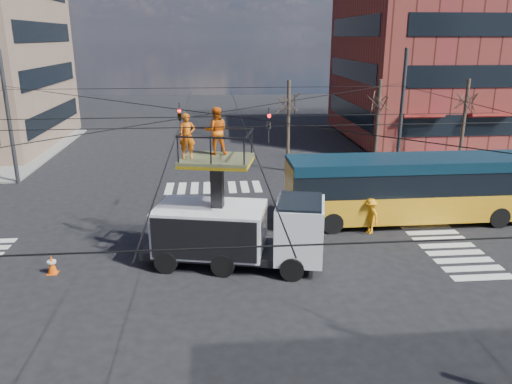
% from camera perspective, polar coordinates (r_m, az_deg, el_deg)
% --- Properties ---
extents(ground, '(120.00, 120.00, 0.00)m').
position_cam_1_polar(ground, '(20.62, -4.67, -7.53)').
color(ground, black).
rests_on(ground, ground).
extents(sidewalk_ne, '(18.00, 18.00, 0.12)m').
position_cam_1_polar(sidewalk_ne, '(45.74, 22.44, 5.19)').
color(sidewalk_ne, slate).
rests_on(sidewalk_ne, ground).
extents(crosswalks, '(22.40, 22.40, 0.02)m').
position_cam_1_polar(crosswalks, '(20.61, -4.67, -7.51)').
color(crosswalks, silver).
rests_on(crosswalks, ground).
extents(building_ne, '(20.06, 16.06, 14.00)m').
position_cam_1_polar(building_ne, '(48.04, 22.85, 14.07)').
color(building_ne, maroon).
rests_on(building_ne, ground).
extents(overhead_network, '(24.24, 24.24, 8.00)m').
position_cam_1_polar(overhead_network, '(19.61, -5.20, 4.41)').
color(overhead_network, '#2D2D30').
rests_on(overhead_network, ground).
extents(tree_a, '(2.00, 2.00, 6.00)m').
position_cam_1_polar(tree_a, '(32.85, 3.76, 10.26)').
color(tree_a, '#382B21').
rests_on(tree_a, ground).
extents(tree_b, '(2.00, 2.00, 6.00)m').
position_cam_1_polar(tree_b, '(34.28, 13.88, 10.10)').
color(tree_b, '#382B21').
rests_on(tree_b, ground).
extents(tree_c, '(2.00, 2.00, 6.00)m').
position_cam_1_polar(tree_c, '(36.65, 22.92, 9.69)').
color(tree_c, '#382B21').
rests_on(tree_c, ground).
extents(utility_truck, '(7.33, 3.85, 6.12)m').
position_cam_1_polar(utility_truck, '(19.35, -2.05, -2.70)').
color(utility_truck, black).
rests_on(utility_truck, ground).
extents(city_bus, '(12.40, 2.71, 3.20)m').
position_cam_1_polar(city_bus, '(25.14, 17.76, 0.50)').
color(city_bus, gold).
rests_on(city_bus, ground).
extents(traffic_cone, '(0.36, 0.36, 0.75)m').
position_cam_1_polar(traffic_cone, '(20.65, -22.30, -7.66)').
color(traffic_cone, '#F4540A').
rests_on(traffic_cone, ground).
extents(flagger, '(1.01, 1.24, 1.67)m').
position_cam_1_polar(flagger, '(23.33, 12.88, -2.68)').
color(flagger, orange).
rests_on(flagger, ground).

